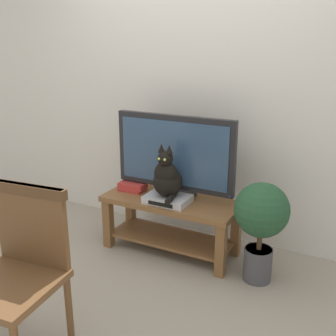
{
  "coord_description": "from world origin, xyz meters",
  "views": [
    {
      "loc": [
        1.38,
        -2.08,
        1.69
      ],
      "look_at": [
        0.0,
        0.59,
        0.74
      ],
      "focal_mm": 43.59,
      "sensor_mm": 36.0,
      "label": 1
    }
  ],
  "objects_px": {
    "book_stack": "(133,186)",
    "cat": "(167,177)",
    "tv": "(175,155)",
    "potted_plant": "(261,219)",
    "wooden_chair": "(19,262)",
    "tv_stand": "(171,216)",
    "media_box": "(168,199)"
  },
  "relations": [
    {
      "from": "book_stack",
      "to": "cat",
      "type": "bearing_deg",
      "value": -16.79
    },
    {
      "from": "tv",
      "to": "book_stack",
      "type": "height_order",
      "value": "tv"
    },
    {
      "from": "tv",
      "to": "book_stack",
      "type": "bearing_deg",
      "value": -174.9
    },
    {
      "from": "tv",
      "to": "potted_plant",
      "type": "height_order",
      "value": "tv"
    },
    {
      "from": "tv",
      "to": "potted_plant",
      "type": "bearing_deg",
      "value": -11.63
    },
    {
      "from": "cat",
      "to": "potted_plant",
      "type": "distance_m",
      "value": 0.77
    },
    {
      "from": "potted_plant",
      "to": "wooden_chair",
      "type": "bearing_deg",
      "value": -127.3
    },
    {
      "from": "book_stack",
      "to": "tv",
      "type": "bearing_deg",
      "value": 5.1
    },
    {
      "from": "wooden_chair",
      "to": "potted_plant",
      "type": "height_order",
      "value": "wooden_chair"
    },
    {
      "from": "tv",
      "to": "book_stack",
      "type": "xyz_separation_m",
      "value": [
        -0.38,
        -0.03,
        -0.32
      ]
    },
    {
      "from": "wooden_chair",
      "to": "tv_stand",
      "type": "bearing_deg",
      "value": 81.06
    },
    {
      "from": "media_box",
      "to": "book_stack",
      "type": "relative_size",
      "value": 1.48
    },
    {
      "from": "tv_stand",
      "to": "cat",
      "type": "distance_m",
      "value": 0.37
    },
    {
      "from": "tv_stand",
      "to": "potted_plant",
      "type": "relative_size",
      "value": 1.47
    },
    {
      "from": "media_box",
      "to": "cat",
      "type": "distance_m",
      "value": 0.18
    },
    {
      "from": "cat",
      "to": "book_stack",
      "type": "distance_m",
      "value": 0.45
    },
    {
      "from": "cat",
      "to": "wooden_chair",
      "type": "bearing_deg",
      "value": -100.07
    },
    {
      "from": "media_box",
      "to": "tv_stand",
      "type": "bearing_deg",
      "value": 98.05
    },
    {
      "from": "cat",
      "to": "potted_plant",
      "type": "xyz_separation_m",
      "value": [
        0.75,
        -0.0,
        -0.19
      ]
    },
    {
      "from": "tv_stand",
      "to": "tv",
      "type": "xyz_separation_m",
      "value": [
        0.0,
        0.06,
        0.5
      ]
    },
    {
      "from": "book_stack",
      "to": "potted_plant",
      "type": "xyz_separation_m",
      "value": [
        1.14,
        -0.12,
        -0.01
      ]
    },
    {
      "from": "wooden_chair",
      "to": "book_stack",
      "type": "bearing_deg",
      "value": 96.73
    },
    {
      "from": "media_box",
      "to": "potted_plant",
      "type": "xyz_separation_m",
      "value": [
        0.75,
        -0.02,
        -0.0
      ]
    },
    {
      "from": "tv_stand",
      "to": "cat",
      "type": "height_order",
      "value": "cat"
    },
    {
      "from": "tv",
      "to": "cat",
      "type": "xyz_separation_m",
      "value": [
        0.01,
        -0.15,
        -0.14
      ]
    },
    {
      "from": "cat",
      "to": "wooden_chair",
      "type": "height_order",
      "value": "wooden_chair"
    },
    {
      "from": "tv",
      "to": "tv_stand",
      "type": "bearing_deg",
      "value": -90.02
    },
    {
      "from": "wooden_chair",
      "to": "cat",
      "type": "bearing_deg",
      "value": 79.93
    },
    {
      "from": "potted_plant",
      "to": "cat",
      "type": "bearing_deg",
      "value": 179.73
    },
    {
      "from": "tv_stand",
      "to": "wooden_chair",
      "type": "relative_size",
      "value": 1.16
    },
    {
      "from": "cat",
      "to": "wooden_chair",
      "type": "xyz_separation_m",
      "value": [
        -0.23,
        -1.28,
        -0.13
      ]
    },
    {
      "from": "cat",
      "to": "book_stack",
      "type": "xyz_separation_m",
      "value": [
        -0.39,
        0.12,
        -0.18
      ]
    }
  ]
}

